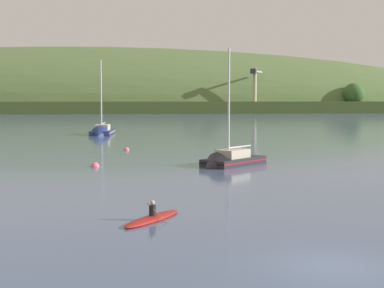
% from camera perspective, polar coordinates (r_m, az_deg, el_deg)
% --- Properties ---
extents(ground, '(1400.00, 1400.00, 0.00)m').
position_cam_1_polar(ground, '(19.01, 14.42, -12.16)').
color(ground, slate).
extents(far_shoreline_hill, '(518.32, 107.82, 61.21)m').
position_cam_1_polar(far_shoreline_hill, '(269.94, -9.56, 3.37)').
color(far_shoreline_hill, '#3C4E24').
rests_on(far_shoreline_hill, ground).
extents(dockside_crane, '(7.46, 11.30, 18.70)m').
position_cam_1_polar(dockside_crane, '(234.98, 6.47, 5.35)').
color(dockside_crane, '#4C4C51').
rests_on(dockside_crane, ground).
extents(sailboat_near_mooring, '(6.63, 6.62, 10.79)m').
position_cam_1_polar(sailboat_near_mooring, '(45.77, 3.71, -2.04)').
color(sailboat_near_mooring, '#232328').
rests_on(sailboat_near_mooring, ground).
extents(sailboat_midwater_white, '(3.64, 9.48, 13.11)m').
position_cam_1_polar(sailboat_midwater_white, '(87.55, -9.28, 1.05)').
color(sailboat_midwater_white, navy).
rests_on(sailboat_midwater_white, ground).
extents(canoe_with_paddler, '(3.09, 3.94, 1.02)m').
position_cam_1_polar(canoe_with_paddler, '(25.31, -4.07, -7.61)').
color(canoe_with_paddler, maroon).
rests_on(canoe_with_paddler, ground).
extents(mooring_buoy_off_fishing_boat, '(0.74, 0.74, 0.82)m').
position_cam_1_polar(mooring_buoy_off_fishing_boat, '(45.90, -9.95, -2.30)').
color(mooring_buoy_off_fishing_boat, '#E06675').
rests_on(mooring_buoy_off_fishing_boat, ground).
extents(mooring_buoy_far_upstream, '(0.66, 0.66, 0.74)m').
position_cam_1_polar(mooring_buoy_far_upstream, '(60.51, -6.76, -0.62)').
color(mooring_buoy_far_upstream, '#E06675').
rests_on(mooring_buoy_far_upstream, ground).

